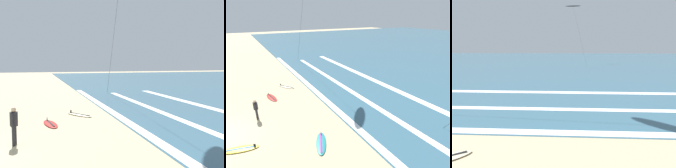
% 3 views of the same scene
% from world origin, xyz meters
% --- Properties ---
extents(ocean_surface, '(140.00, 90.00, 0.01)m').
position_xyz_m(ocean_surface, '(0.00, 53.01, 0.01)').
color(ocean_surface, '#386075').
rests_on(ocean_surface, ground).
extents(wave_foam_shoreline, '(42.71, 0.56, 0.01)m').
position_xyz_m(wave_foam_shoreline, '(-0.11, 8.41, 0.01)').
color(wave_foam_shoreline, white).
rests_on(wave_foam_shoreline, ocean_surface).
extents(wave_foam_mid_break, '(37.49, 0.56, 0.01)m').
position_xyz_m(wave_foam_mid_break, '(1.12, 11.61, 0.01)').
color(wave_foam_mid_break, white).
rests_on(wave_foam_mid_break, ocean_surface).
extents(wave_foam_outer_break, '(40.83, 0.77, 0.01)m').
position_xyz_m(wave_foam_outer_break, '(1.80, 15.88, 0.01)').
color(wave_foam_outer_break, white).
rests_on(wave_foam_outer_break, ocean_surface).
extents(kite_black_far_left, '(4.26, 7.95, 11.97)m').
position_xyz_m(kite_black_far_left, '(-2.06, 40.72, 11.67)').
color(kite_black_far_left, black).
rests_on(kite_black_far_left, ground).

